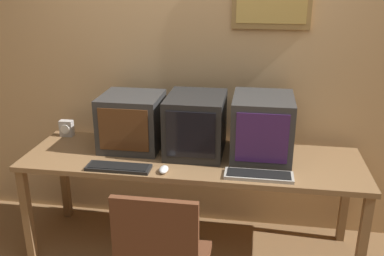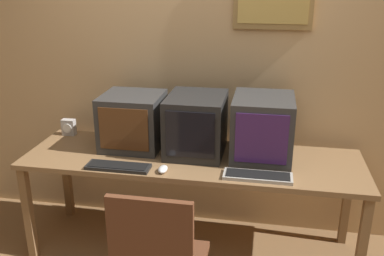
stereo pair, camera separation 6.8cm
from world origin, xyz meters
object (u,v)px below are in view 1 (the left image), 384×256
monitor_right (262,127)px  keyboard_side (259,175)px  mouse_near_keyboard (164,169)px  keyboard_main (119,167)px  desk_clock (67,128)px  monitor_center (196,124)px  monitor_left (132,121)px

monitor_right → keyboard_side: monitor_right is taller
keyboard_side → mouse_near_keyboard: bearing=-177.8°
keyboard_main → desk_clock: desk_clock is taller
keyboard_side → desk_clock: (-1.49, 0.49, 0.05)m
monitor_center → mouse_near_keyboard: (-0.15, -0.37, -0.19)m
monitor_center → monitor_right: 0.46m
keyboard_main → keyboard_side: (0.90, 0.02, 0.00)m
monitor_right → desk_clock: 1.52m
monitor_left → keyboard_side: (0.92, -0.36, -0.18)m
monitor_right → desk_clock: bearing=173.7°
monitor_left → monitor_center: 0.47m
monitor_left → desk_clock: bearing=167.2°
mouse_near_keyboard → keyboard_main: bearing=-179.7°
monitor_left → mouse_near_keyboard: (0.32, -0.39, -0.18)m
desk_clock → mouse_near_keyboard: bearing=-30.1°
mouse_near_keyboard → monitor_center: bearing=67.3°
monitor_center → mouse_near_keyboard: size_ratio=4.57×
monitor_right → keyboard_main: size_ratio=1.12×
mouse_near_keyboard → desk_clock: size_ratio=0.83×
keyboard_main → mouse_near_keyboard: size_ratio=4.05×
monitor_left → desk_clock: size_ratio=3.36×
monitor_left → monitor_right: size_ratio=0.90×
monitor_right → desk_clock: (-1.50, 0.17, -0.15)m
monitor_right → keyboard_main: (-0.91, -0.35, -0.20)m
monitor_left → mouse_near_keyboard: monitor_left is taller
monitor_left → monitor_center: monitor_center is taller
monitor_center → mouse_near_keyboard: monitor_center is taller
mouse_near_keyboard → monitor_right: bearing=29.8°
monitor_right → mouse_near_keyboard: 0.73m
monitor_right → mouse_near_keyboard: size_ratio=4.54×
keyboard_main → mouse_near_keyboard: bearing=0.3°
monitor_right → keyboard_main: 1.00m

